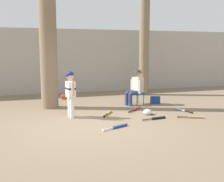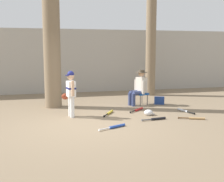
# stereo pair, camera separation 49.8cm
# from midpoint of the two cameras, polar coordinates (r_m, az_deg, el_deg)

# --- Properties ---
(ground_plane) EXTENTS (60.00, 60.00, 0.00)m
(ground_plane) POSITION_cam_midpoint_polar(r_m,az_deg,el_deg) (7.35, -2.76, -6.82)
(ground_plane) COLOR #7F6B51
(concrete_back_wall) EXTENTS (18.00, 0.36, 2.77)m
(concrete_back_wall) POSITION_cam_midpoint_polar(r_m,az_deg,el_deg) (13.05, -8.19, 5.80)
(concrete_back_wall) COLOR #ADA89E
(concrete_back_wall) RESTS_ON ground
(tree_near_player) EXTENTS (0.89, 0.89, 5.98)m
(tree_near_player) POSITION_cam_midpoint_polar(r_m,az_deg,el_deg) (9.70, -10.28, 11.75)
(tree_near_player) COLOR #7F6B51
(tree_near_player) RESTS_ON ground
(tree_behind_spectator) EXTENTS (0.69, 0.69, 4.27)m
(tree_behind_spectator) POSITION_cam_midpoint_polar(r_m,az_deg,el_deg) (12.27, 8.73, 7.47)
(tree_behind_spectator) COLOR #7F6B51
(tree_behind_spectator) RESTS_ON ground
(young_ballplayer) EXTENTS (0.39, 0.57, 1.31)m
(young_ballplayer) POSITION_cam_midpoint_polar(r_m,az_deg,el_deg) (8.22, -6.39, 0.03)
(young_ballplayer) COLOR white
(young_ballplayer) RESTS_ON ground
(folding_stool) EXTENTS (0.50, 0.50, 0.41)m
(folding_stool) POSITION_cam_midpoint_polar(r_m,az_deg,el_deg) (10.13, 7.13, -0.64)
(folding_stool) COLOR #194C9E
(folding_stool) RESTS_ON ground
(seated_spectator) EXTENTS (0.68, 0.53, 1.20)m
(seated_spectator) POSITION_cam_midpoint_polar(r_m,az_deg,el_deg) (10.03, 6.72, 0.88)
(seated_spectator) COLOR navy
(seated_spectator) RESTS_ON ground
(handbag_beside_stool) EXTENTS (0.38, 0.30, 0.26)m
(handbag_beside_stool) POSITION_cam_midpoint_polar(r_m,az_deg,el_deg) (10.35, 10.58, -1.84)
(handbag_beside_stool) COLOR navy
(handbag_beside_stool) RESTS_ON ground
(bat_black_composite) EXTENTS (0.72, 0.15, 0.07)m
(bat_black_composite) POSITION_cam_midpoint_polar(r_m,az_deg,el_deg) (8.06, 10.44, -5.37)
(bat_black_composite) COLOR black
(bat_black_composite) RESTS_ON ground
(bat_aluminum_silver) EXTENTS (0.21, 0.77, 0.07)m
(bat_aluminum_silver) POSITION_cam_midpoint_polar(r_m,az_deg,el_deg) (9.29, 15.37, -3.73)
(bat_aluminum_silver) COLOR #B7BCC6
(bat_aluminum_silver) RESTS_ON ground
(bat_red_barrel) EXTENTS (0.61, 0.57, 0.07)m
(bat_red_barrel) POSITION_cam_midpoint_polar(r_m,az_deg,el_deg) (9.18, 6.62, -3.63)
(bat_red_barrel) COLOR red
(bat_red_barrel) RESTS_ON ground
(bat_yellow_trainer) EXTENTS (0.46, 0.70, 0.07)m
(bat_yellow_trainer) POSITION_cam_midpoint_polar(r_m,az_deg,el_deg) (8.67, 1.10, -4.28)
(bat_yellow_trainer) COLOR yellow
(bat_yellow_trainer) RESTS_ON ground
(bat_blue_youth) EXTENTS (0.74, 0.38, 0.07)m
(bat_blue_youth) POSITION_cam_midpoint_polar(r_m,az_deg,el_deg) (7.15, 2.64, -6.97)
(bat_blue_youth) COLOR #2347AD
(bat_blue_youth) RESTS_ON ground
(bat_wood_tan) EXTENTS (0.68, 0.34, 0.07)m
(bat_wood_tan) POSITION_cam_midpoint_polar(r_m,az_deg,el_deg) (8.38, 17.50, -5.10)
(bat_wood_tan) COLOR tan
(bat_wood_tan) RESTS_ON ground
(batting_helmet_white) EXTENTS (0.31, 0.24, 0.18)m
(batting_helmet_white) POSITION_cam_midpoint_polar(r_m,az_deg,el_deg) (8.59, 8.80, -4.20)
(batting_helmet_white) COLOR silver
(batting_helmet_white) RESTS_ON ground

